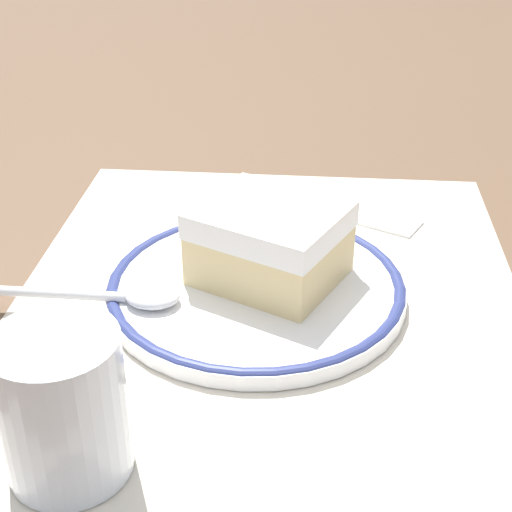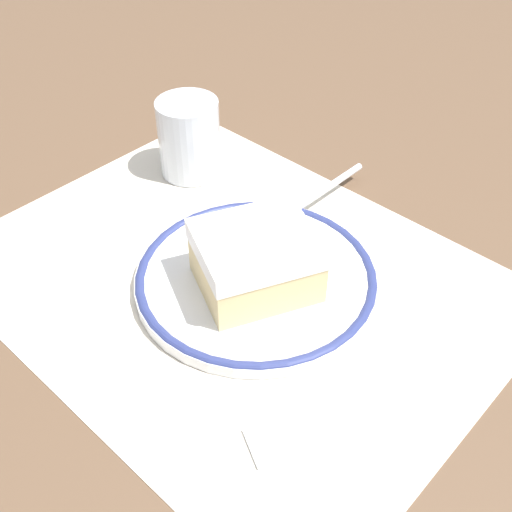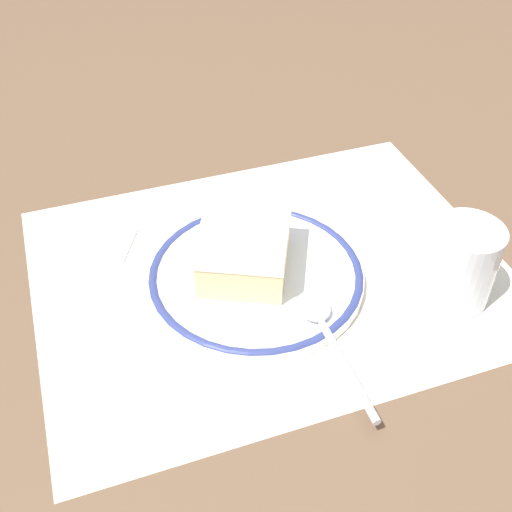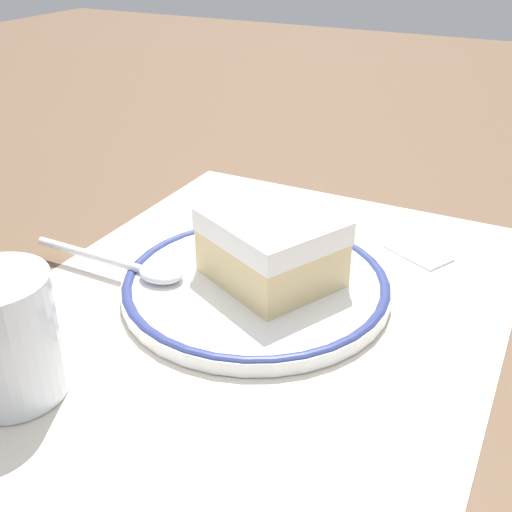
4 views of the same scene
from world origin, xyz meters
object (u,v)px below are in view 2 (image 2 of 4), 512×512
object	(u,v)px
plate	(256,278)
cup	(189,142)
sugar_packet	(286,436)
spoon	(294,209)
cake_slice	(260,258)

from	to	relation	value
plate	cup	xyz separation A→B (m)	(0.16, -0.08, 0.03)
sugar_packet	spoon	bearing A→B (deg)	-50.67
cup	spoon	bearing A→B (deg)	-177.35
plate	spoon	size ratio (longest dim) A/B	1.45
plate	cup	size ratio (longest dim) A/B	2.59
spoon	cake_slice	bearing A→B (deg)	113.74
plate	cake_slice	distance (m)	0.03
cake_slice	spoon	distance (m)	0.10
cake_slice	sugar_packet	size ratio (longest dim) A/B	2.27
spoon	cup	world-z (taller)	cup
spoon	sugar_packet	size ratio (longest dim) A/B	2.72
spoon	cup	bearing A→B (deg)	2.65
spoon	cup	distance (m)	0.13
plate	cake_slice	size ratio (longest dim) A/B	1.74
plate	cake_slice	xyz separation A→B (m)	(-0.01, 0.00, 0.03)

